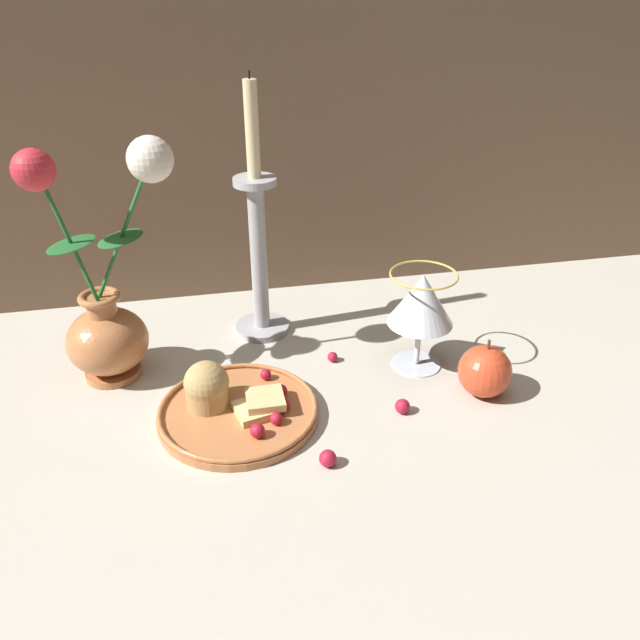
% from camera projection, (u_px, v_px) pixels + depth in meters
% --- Properties ---
extents(ground_plane, '(2.40, 2.40, 0.00)m').
position_uv_depth(ground_plane, '(280.00, 399.00, 0.79)').
color(ground_plane, '#B7B2A3').
rests_on(ground_plane, ground).
extents(vase, '(0.18, 0.11, 0.31)m').
position_uv_depth(vase, '(107.00, 308.00, 0.79)').
color(vase, '#B77042').
rests_on(vase, ground_plane).
extents(plate_with_pastries, '(0.20, 0.20, 0.07)m').
position_uv_depth(plate_with_pastries, '(231.00, 404.00, 0.76)').
color(plate_with_pastries, '#B77042').
rests_on(plate_with_pastries, ground_plane).
extents(wine_glass, '(0.09, 0.09, 0.14)m').
position_uv_depth(wine_glass, '(421.00, 303.00, 0.82)').
color(wine_glass, silver).
rests_on(wine_glass, ground_plane).
extents(candlestick, '(0.08, 0.08, 0.37)m').
position_uv_depth(candlestick, '(256.00, 249.00, 0.88)').
color(candlestick, '#A3A3A8').
rests_on(candlestick, ground_plane).
extents(apple_beside_vase, '(0.07, 0.07, 0.08)m').
position_uv_depth(apple_beside_vase, '(485.00, 371.00, 0.79)').
color(apple_beside_vase, '#D14223').
rests_on(apple_beside_vase, ground_plane).
extents(berry_near_plate, '(0.02, 0.02, 0.02)m').
position_uv_depth(berry_near_plate, '(402.00, 406.00, 0.77)').
color(berry_near_plate, '#AD192D').
rests_on(berry_near_plate, ground_plane).
extents(berry_front_center, '(0.02, 0.02, 0.02)m').
position_uv_depth(berry_front_center, '(328.00, 458.00, 0.68)').
color(berry_front_center, '#AD192D').
rests_on(berry_front_center, ground_plane).
extents(berry_by_glass_stem, '(0.01, 0.01, 0.01)m').
position_uv_depth(berry_by_glass_stem, '(333.00, 357.00, 0.87)').
color(berry_by_glass_stem, '#AD192D').
rests_on(berry_by_glass_stem, ground_plane).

